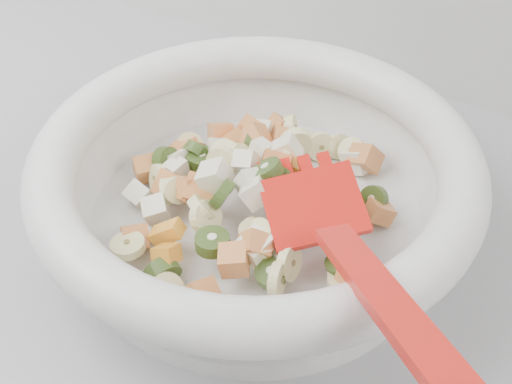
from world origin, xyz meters
The scene contains 1 object.
mixing_bowl centered at (0.18, 1.46, 0.95)m, with size 0.42×0.38×0.15m.
Camera 1 is at (0.39, 1.10, 1.32)m, focal length 50.00 mm.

